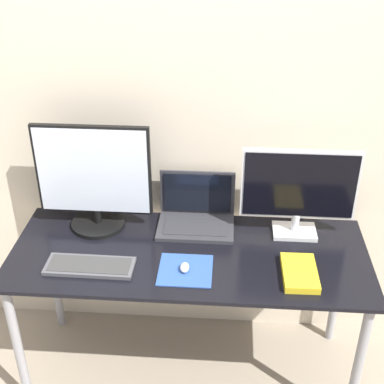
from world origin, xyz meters
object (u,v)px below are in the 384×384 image
keyboard (90,266)px  book (300,273)px  laptop (196,213)px  monitor_right (299,190)px  monitor_left (94,180)px  mouse (185,267)px

keyboard → book: (0.87, 0.01, 0.01)m
laptop → keyboard: laptop is taller
monitor_right → book: bearing=-91.2°
monitor_left → keyboard: size_ratio=1.40×
monitor_left → monitor_right: bearing=0.0°
laptop → book: laptop is taller
mouse → book: (0.47, 0.01, -0.00)m
monitor_right → mouse: (-0.48, -0.32, -0.21)m
monitor_right → keyboard: monitor_right is taller
mouse → monitor_right: bearing=33.5°
mouse → book: size_ratio=0.26×
monitor_left → monitor_right: size_ratio=1.02×
laptop → mouse: (-0.02, -0.36, -0.04)m
mouse → keyboard: bearing=-179.3°
keyboard → book: size_ratio=1.60×
keyboard → book: book is taller
mouse → book: mouse is taller
laptop → keyboard: (-0.42, -0.37, -0.05)m
monitor_right → mouse: monitor_right is taller
keyboard → mouse: mouse is taller
laptop → monitor_right: bearing=-5.7°
monitor_left → mouse: bearing=-36.1°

